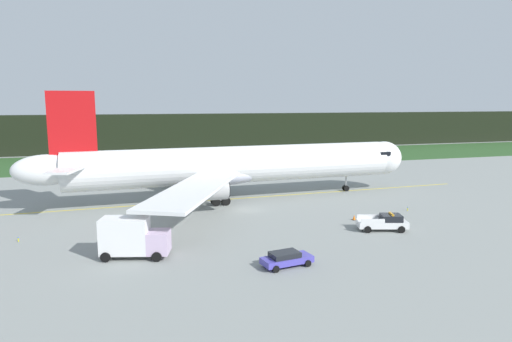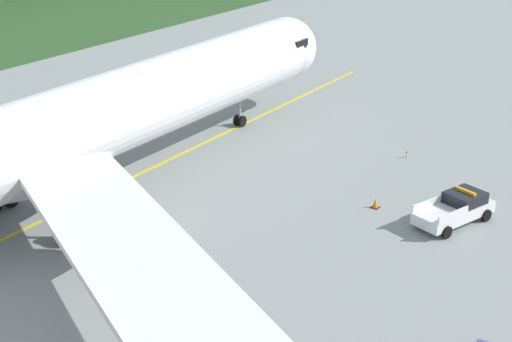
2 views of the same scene
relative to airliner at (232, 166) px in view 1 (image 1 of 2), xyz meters
name	(u,v)px [view 1 (image 1 of 2)]	position (x,y,z in m)	size (l,w,h in m)	color
ground	(244,210)	(-0.11, -6.91, -4.94)	(320.00, 320.00, 0.00)	gray
grass_verge	(187,160)	(-0.11, 46.73, -4.92)	(320.00, 32.48, 0.04)	#294C23
distant_tree_line	(176,132)	(-0.11, 68.93, 0.33)	(288.00, 6.28, 10.55)	black
taxiway_centerline_main	(237,198)	(0.73, 0.02, -4.94)	(75.84, 0.30, 0.01)	yellow
airliner	(232,166)	(0.00, 0.00, 0.00)	(57.34, 48.73, 15.48)	white
ops_pickup_truck	(384,222)	(12.29, -20.59, -4.04)	(5.77, 3.53, 1.94)	silver
catering_truck	(132,237)	(-14.62, -21.73, -3.03)	(6.53, 4.00, 3.87)	#C3AACB
staff_car	(286,258)	(-1.95, -27.85, -4.24)	(4.68, 2.60, 1.30)	#4640AB
apron_cone	(354,217)	(11.29, -15.70, -4.64)	(0.50, 0.50, 0.63)	black
taxiway_edge_light_east	(407,209)	(20.26, -13.56, -4.67)	(0.12, 0.12, 0.50)	yellow
taxiway_edge_light_west	(18,239)	(-25.71, -13.56, -4.69)	(0.12, 0.12, 0.47)	yellow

